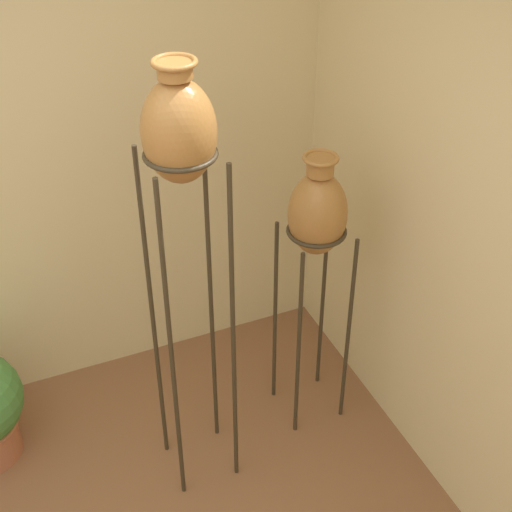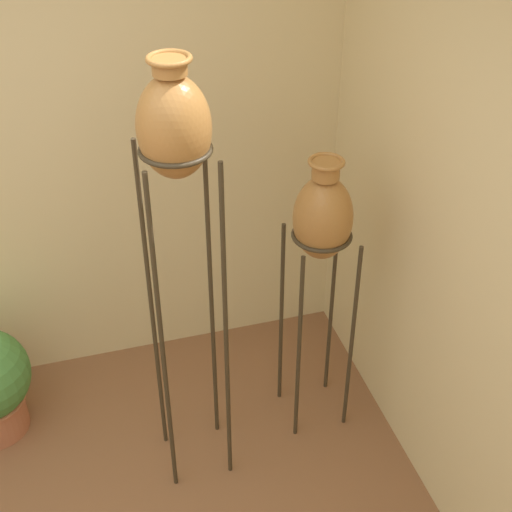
% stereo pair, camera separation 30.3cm
% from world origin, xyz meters
% --- Properties ---
extents(vase_stand_tall, '(0.29, 0.29, 2.03)m').
position_xyz_m(vase_stand_tall, '(0.86, 0.99, 1.70)').
color(vase_stand_tall, '#382D1E').
rests_on(vase_stand_tall, ground_plane).
extents(vase_stand_medium, '(0.29, 0.29, 1.48)m').
position_xyz_m(vase_stand_medium, '(1.51, 1.12, 1.17)').
color(vase_stand_medium, '#382D1E').
rests_on(vase_stand_medium, ground_plane).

